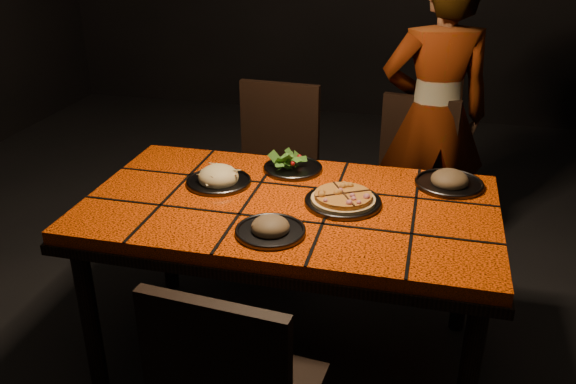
% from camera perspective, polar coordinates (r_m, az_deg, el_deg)
% --- Properties ---
extents(room_shell, '(6.04, 7.04, 3.08)m').
position_cam_1_polar(room_shell, '(2.16, 0.19, 17.20)').
color(room_shell, black).
rests_on(room_shell, ground).
extents(dining_table, '(1.62, 0.92, 0.75)m').
position_cam_1_polar(dining_table, '(2.42, 0.16, -2.60)').
color(dining_table, '#F94A07').
rests_on(dining_table, ground).
extents(chair_far_left, '(0.46, 0.46, 0.96)m').
position_cam_1_polar(chair_far_left, '(3.27, -1.34, 2.72)').
color(chair_far_left, black).
rests_on(chair_far_left, ground).
extents(chair_far_right, '(0.47, 0.47, 0.90)m').
position_cam_1_polar(chair_far_right, '(3.31, 11.51, 1.83)').
color(chair_far_right, black).
rests_on(chair_far_right, ground).
extents(diner, '(0.65, 0.51, 1.58)m').
position_cam_1_polar(diner, '(3.32, 13.55, 6.82)').
color(diner, brown).
rests_on(diner, ground).
extents(plate_pizza, '(0.34, 0.34, 0.04)m').
position_cam_1_polar(plate_pizza, '(2.37, 5.18, -0.73)').
color(plate_pizza, '#39393E').
rests_on(plate_pizza, dining_table).
extents(plate_pasta, '(0.27, 0.27, 0.09)m').
position_cam_1_polar(plate_pasta, '(2.55, -6.51, 1.26)').
color(plate_pasta, '#39393E').
rests_on(plate_pasta, dining_table).
extents(plate_salad, '(0.26, 0.26, 0.07)m').
position_cam_1_polar(plate_salad, '(2.66, 0.46, 2.56)').
color(plate_salad, '#39393E').
rests_on(plate_salad, dining_table).
extents(plate_mushroom_a, '(0.25, 0.25, 0.08)m').
position_cam_1_polar(plate_mushroom_a, '(2.15, -1.66, -3.38)').
color(plate_mushroom_a, '#39393E').
rests_on(plate_mushroom_a, dining_table).
extents(plate_mushroom_b, '(0.28, 0.28, 0.09)m').
position_cam_1_polar(plate_mushroom_b, '(2.60, 14.88, 1.07)').
color(plate_mushroom_b, '#39393E').
rests_on(plate_mushroom_b, dining_table).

